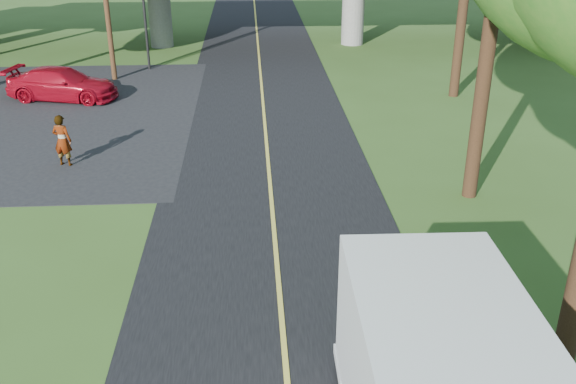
{
  "coord_description": "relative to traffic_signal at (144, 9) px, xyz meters",
  "views": [
    {
      "loc": [
        -0.57,
        -8.84,
        8.49
      ],
      "look_at": [
        0.34,
        6.12,
        1.6
      ],
      "focal_mm": 40.0,
      "sensor_mm": 36.0,
      "label": 1
    }
  ],
  "objects": [
    {
      "name": "parking_lot",
      "position": [
        -5.0,
        -8.0,
        -3.19
      ],
      "size": [
        16.0,
        18.0,
        0.01
      ],
      "primitive_type": "cube",
      "color": "black",
      "rests_on": "ground"
    },
    {
      "name": "pedestrian",
      "position": [
        -1.05,
        -13.69,
        -2.28
      ],
      "size": [
        0.76,
        0.6,
        1.83
      ],
      "primitive_type": "imported",
      "rotation": [
        0.0,
        0.0,
        2.86
      ],
      "color": "gray",
      "rests_on": "ground"
    },
    {
      "name": "traffic_signal",
      "position": [
        0.0,
        0.0,
        0.0
      ],
      "size": [
        0.18,
        0.22,
        5.2
      ],
      "color": "black",
      "rests_on": "ground"
    },
    {
      "name": "lane_line",
      "position": [
        6.0,
        -16.0,
        -3.17
      ],
      "size": [
        0.12,
        90.0,
        0.01
      ],
      "primitive_type": "cube",
      "color": "gold",
      "rests_on": "road"
    },
    {
      "name": "road",
      "position": [
        6.0,
        -16.0,
        -3.19
      ],
      "size": [
        7.0,
        90.0,
        0.02
      ],
      "primitive_type": "cube",
      "color": "black",
      "rests_on": "ground"
    },
    {
      "name": "red_sedan",
      "position": [
        -3.17,
        -5.48,
        -2.47
      ],
      "size": [
        5.32,
        3.0,
        1.46
      ],
      "primitive_type": "imported",
      "rotation": [
        0.0,
        0.0,
        1.37
      ],
      "color": "maroon",
      "rests_on": "ground"
    }
  ]
}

